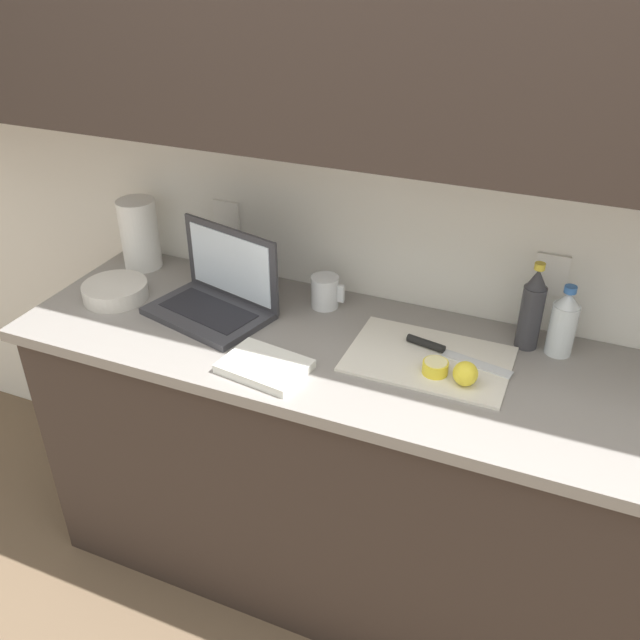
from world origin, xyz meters
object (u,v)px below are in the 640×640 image
object	(u,v)px
bottle_green_soda	(563,323)
bottle_oil_tall	(532,309)
laptop	(217,293)
bowl_white	(115,291)
lemon_half_cut	(435,367)
measuring_cup	(325,292)
cutting_board	(429,359)
knife	(440,349)
paper_towel_roll	(140,234)
lemon_whole_beside	(465,374)

from	to	relation	value
bottle_green_soda	bottle_oil_tall	distance (m)	0.09
bottle_green_soda	laptop	bearing A→B (deg)	-170.39
bottle_oil_tall	bowl_white	world-z (taller)	bottle_oil_tall
laptop	bottle_green_soda	world-z (taller)	laptop
bottle_oil_tall	bowl_white	distance (m)	1.24
lemon_half_cut	measuring_cup	distance (m)	0.46
cutting_board	knife	world-z (taller)	knife
knife	bowl_white	xyz separation A→B (m)	(-1.01, -0.09, 0.01)
paper_towel_roll	laptop	bearing A→B (deg)	-23.11
knife	bowl_white	world-z (taller)	bowl_white
measuring_cup	paper_towel_roll	bearing A→B (deg)	178.79
measuring_cup	lemon_whole_beside	bearing A→B (deg)	-26.65
bottle_green_soda	paper_towel_roll	xyz separation A→B (m)	(-1.36, 0.00, 0.03)
lemon_half_cut	bowl_white	bearing A→B (deg)	179.11
cutting_board	bottle_oil_tall	world-z (taller)	bottle_oil_tall
bottle_green_soda	bowl_white	xyz separation A→B (m)	(-1.30, -0.22, -0.07)
knife	lemon_whole_beside	xyz separation A→B (m)	(0.09, -0.12, 0.02)
bottle_oil_tall	laptop	bearing A→B (deg)	-169.48
cutting_board	bottle_oil_tall	distance (m)	0.31
bottle_oil_tall	bowl_white	xyz separation A→B (m)	(-1.22, -0.22, -0.09)
laptop	cutting_board	size ratio (longest dim) A/B	0.94
lemon_half_cut	bottle_oil_tall	world-z (taller)	bottle_oil_tall
cutting_board	paper_towel_roll	bearing A→B (deg)	170.40
cutting_board	paper_towel_roll	distance (m)	1.07
cutting_board	bowl_white	world-z (taller)	bowl_white
bottle_green_soda	bottle_oil_tall	world-z (taller)	bottle_oil_tall
laptop	measuring_cup	bearing A→B (deg)	42.37
knife	bottle_oil_tall	bearing A→B (deg)	43.78
cutting_board	bowl_white	distance (m)	0.99
bottle_green_soda	measuring_cup	world-z (taller)	bottle_green_soda
laptop	bottle_oil_tall	xyz separation A→B (m)	(0.88, 0.16, 0.06)
knife	paper_towel_roll	bearing A→B (deg)	-176.15
lemon_half_cut	bottle_green_soda	distance (m)	0.37
cutting_board	knife	xyz separation A→B (m)	(0.02, 0.04, 0.01)
lemon_whole_beside	laptop	bearing A→B (deg)	173.28
measuring_cup	bowl_white	xyz separation A→B (m)	(-0.62, -0.21, -0.02)
measuring_cup	bottle_green_soda	bearing A→B (deg)	1.05
knife	bowl_white	size ratio (longest dim) A/B	1.51
bowl_white	lemon_whole_beside	bearing A→B (deg)	-1.75
knife	lemon_half_cut	size ratio (longest dim) A/B	4.47
knife	bottle_green_soda	size ratio (longest dim) A/B	1.47
cutting_board	bowl_white	size ratio (longest dim) A/B	2.15
bowl_white	measuring_cup	bearing A→B (deg)	18.59
bottle_oil_tall	paper_towel_roll	xyz separation A→B (m)	(-1.27, 0.00, 0.00)
lemon_half_cut	bottle_green_soda	world-z (taller)	bottle_green_soda
bottle_oil_tall	lemon_half_cut	bearing A→B (deg)	-129.65
lemon_half_cut	bowl_white	world-z (taller)	bowl_white
paper_towel_roll	lemon_half_cut	bearing A→B (deg)	-12.49
knife	lemon_half_cut	xyz separation A→B (m)	(0.01, -0.10, 0.01)
bottle_oil_tall	measuring_cup	xyz separation A→B (m)	(-0.60, -0.01, -0.07)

